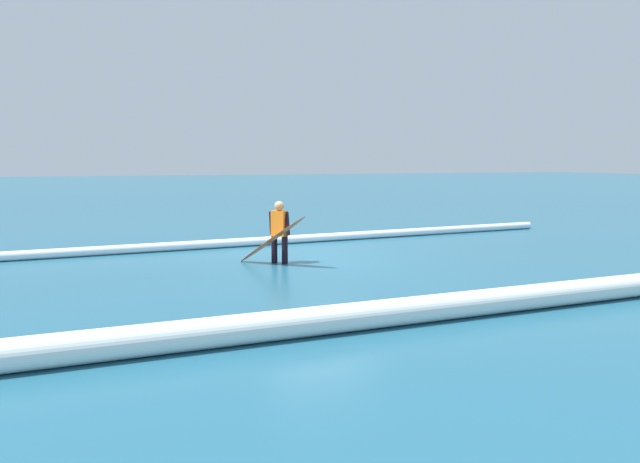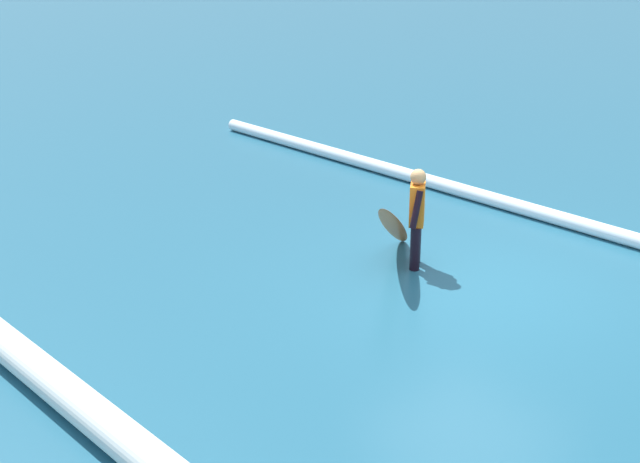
# 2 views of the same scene
# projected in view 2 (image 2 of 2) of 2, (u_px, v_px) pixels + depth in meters

# --- Properties ---
(ground_plane) EXTENTS (160.15, 160.15, 0.00)m
(ground_plane) POSITION_uv_depth(u_px,v_px,m) (475.00, 285.00, 12.45)
(ground_plane) COLOR #205770
(surfer) EXTENTS (0.38, 0.50, 1.42)m
(surfer) POSITION_uv_depth(u_px,v_px,m) (417.00, 213.00, 12.79)
(surfer) COLOR black
(surfer) RESTS_ON ground_plane
(surfboard) EXTENTS (1.34, 1.67, 1.19)m
(surfboard) POSITION_uv_depth(u_px,v_px,m) (394.00, 226.00, 12.91)
(surfboard) COLOR #E55926
(surfboard) RESTS_ON ground_plane
(wave_crest_foreground) EXTENTS (17.74, 1.58, 0.23)m
(wave_crest_foreground) POSITION_uv_depth(u_px,v_px,m) (604.00, 231.00, 14.02)
(wave_crest_foreground) COLOR white
(wave_crest_foreground) RESTS_ON ground_plane
(wave_crest_midground) EXTENTS (19.54, 1.19, 0.39)m
(wave_crest_midground) POSITION_uv_depth(u_px,v_px,m) (43.00, 374.00, 9.85)
(wave_crest_midground) COLOR white
(wave_crest_midground) RESTS_ON ground_plane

